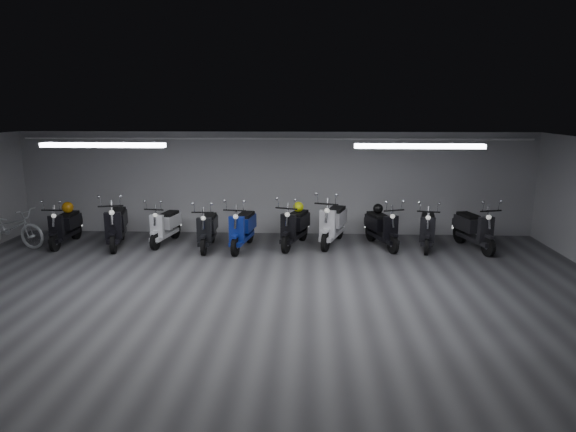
{
  "coord_description": "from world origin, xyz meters",
  "views": [
    {
      "loc": [
        0.97,
        -8.39,
        3.47
      ],
      "look_at": [
        0.48,
        2.5,
        1.05
      ],
      "focal_mm": 30.94,
      "sensor_mm": 36.0,
      "label": 1
    }
  ],
  "objects_px": {
    "scooter_2": "(165,220)",
    "scooter_3": "(207,223)",
    "scooter_1": "(116,218)",
    "scooter_9": "(475,223)",
    "bicycle": "(10,223)",
    "scooter_7": "(382,222)",
    "scooter_0": "(64,221)",
    "helmet_0": "(68,207)",
    "helmet_1": "(378,209)",
    "scooter_6": "(333,217)",
    "helmet_2": "(298,207)",
    "scooter_5": "(295,220)",
    "scooter_8": "(428,223)",
    "scooter_4": "(242,222)"
  },
  "relations": [
    {
      "from": "scooter_8",
      "to": "helmet_1",
      "type": "xyz_separation_m",
      "value": [
        -1.19,
        0.31,
        0.29
      ]
    },
    {
      "from": "scooter_1",
      "to": "scooter_8",
      "type": "bearing_deg",
      "value": -11.88
    },
    {
      "from": "scooter_5",
      "to": "scooter_8",
      "type": "xyz_separation_m",
      "value": [
        3.28,
        -0.03,
        -0.03
      ]
    },
    {
      "from": "scooter_1",
      "to": "helmet_1",
      "type": "bearing_deg",
      "value": -9.01
    },
    {
      "from": "scooter_6",
      "to": "helmet_2",
      "type": "relative_size",
      "value": 7.44
    },
    {
      "from": "bicycle",
      "to": "scooter_6",
      "type": "bearing_deg",
      "value": -75.11
    },
    {
      "from": "scooter_2",
      "to": "scooter_8",
      "type": "distance_m",
      "value": 6.61
    },
    {
      "from": "helmet_1",
      "to": "helmet_2",
      "type": "bearing_deg",
      "value": -178.82
    },
    {
      "from": "scooter_3",
      "to": "scooter_6",
      "type": "bearing_deg",
      "value": 7.14
    },
    {
      "from": "scooter_1",
      "to": "scooter_9",
      "type": "relative_size",
      "value": 1.06
    },
    {
      "from": "scooter_6",
      "to": "helmet_2",
      "type": "height_order",
      "value": "scooter_6"
    },
    {
      "from": "scooter_4",
      "to": "scooter_9",
      "type": "bearing_deg",
      "value": 11.13
    },
    {
      "from": "scooter_6",
      "to": "scooter_5",
      "type": "bearing_deg",
      "value": -149.71
    },
    {
      "from": "scooter_0",
      "to": "helmet_0",
      "type": "xyz_separation_m",
      "value": [
        -0.0,
        0.24,
        0.3
      ]
    },
    {
      "from": "helmet_0",
      "to": "helmet_1",
      "type": "relative_size",
      "value": 1.14
    },
    {
      "from": "scooter_3",
      "to": "scooter_8",
      "type": "height_order",
      "value": "scooter_8"
    },
    {
      "from": "scooter_3",
      "to": "scooter_7",
      "type": "distance_m",
      "value": 4.34
    },
    {
      "from": "scooter_2",
      "to": "scooter_7",
      "type": "relative_size",
      "value": 0.96
    },
    {
      "from": "scooter_4",
      "to": "helmet_0",
      "type": "xyz_separation_m",
      "value": [
        -4.55,
        0.39,
        0.25
      ]
    },
    {
      "from": "scooter_4",
      "to": "scooter_6",
      "type": "xyz_separation_m",
      "value": [
        2.24,
        0.49,
        0.05
      ]
    },
    {
      "from": "scooter_3",
      "to": "scooter_8",
      "type": "bearing_deg",
      "value": 1.0
    },
    {
      "from": "helmet_1",
      "to": "bicycle",
      "type": "bearing_deg",
      "value": -175.99
    },
    {
      "from": "helmet_0",
      "to": "bicycle",
      "type": "bearing_deg",
      "value": -159.7
    },
    {
      "from": "scooter_8",
      "to": "bicycle",
      "type": "bearing_deg",
      "value": -164.98
    },
    {
      "from": "scooter_9",
      "to": "bicycle",
      "type": "relative_size",
      "value": 0.97
    },
    {
      "from": "scooter_0",
      "to": "scooter_2",
      "type": "distance_m",
      "value": 2.51
    },
    {
      "from": "scooter_3",
      "to": "scooter_7",
      "type": "bearing_deg",
      "value": 2.64
    },
    {
      "from": "scooter_5",
      "to": "scooter_6",
      "type": "relative_size",
      "value": 0.93
    },
    {
      "from": "scooter_6",
      "to": "helmet_2",
      "type": "xyz_separation_m",
      "value": [
        -0.88,
        0.03,
        0.24
      ]
    },
    {
      "from": "scooter_2",
      "to": "bicycle",
      "type": "relative_size",
      "value": 0.89
    },
    {
      "from": "scooter_3",
      "to": "scooter_5",
      "type": "distance_m",
      "value": 2.17
    },
    {
      "from": "helmet_0",
      "to": "helmet_1",
      "type": "distance_m",
      "value": 7.93
    },
    {
      "from": "scooter_2",
      "to": "helmet_1",
      "type": "relative_size",
      "value": 6.65
    },
    {
      "from": "helmet_0",
      "to": "helmet_1",
      "type": "xyz_separation_m",
      "value": [
        7.92,
        0.17,
        0.01
      ]
    },
    {
      "from": "scooter_7",
      "to": "scooter_2",
      "type": "bearing_deg",
      "value": 160.12
    },
    {
      "from": "bicycle",
      "to": "scooter_3",
      "type": "bearing_deg",
      "value": -78.02
    },
    {
      "from": "helmet_1",
      "to": "scooter_2",
      "type": "bearing_deg",
      "value": -178.07
    },
    {
      "from": "scooter_3",
      "to": "scooter_6",
      "type": "height_order",
      "value": "scooter_6"
    },
    {
      "from": "scooter_1",
      "to": "scooter_7",
      "type": "relative_size",
      "value": 1.1
    },
    {
      "from": "scooter_0",
      "to": "scooter_1",
      "type": "distance_m",
      "value": 1.35
    },
    {
      "from": "scooter_9",
      "to": "scooter_5",
      "type": "bearing_deg",
      "value": 164.01
    },
    {
      "from": "scooter_8",
      "to": "scooter_9",
      "type": "height_order",
      "value": "scooter_9"
    },
    {
      "from": "scooter_1",
      "to": "scooter_9",
      "type": "height_order",
      "value": "scooter_1"
    },
    {
      "from": "scooter_7",
      "to": "scooter_8",
      "type": "xyz_separation_m",
      "value": [
        1.11,
        -0.08,
        -0.0
      ]
    },
    {
      "from": "bicycle",
      "to": "helmet_0",
      "type": "height_order",
      "value": "bicycle"
    },
    {
      "from": "scooter_3",
      "to": "scooter_8",
      "type": "xyz_separation_m",
      "value": [
        5.44,
        0.24,
        0.01
      ]
    },
    {
      "from": "scooter_2",
      "to": "scooter_7",
      "type": "xyz_separation_m",
      "value": [
        5.5,
        -0.05,
        0.03
      ]
    },
    {
      "from": "scooter_2",
      "to": "scooter_3",
      "type": "distance_m",
      "value": 1.23
    },
    {
      "from": "scooter_3",
      "to": "helmet_2",
      "type": "relative_size",
      "value": 6.55
    },
    {
      "from": "scooter_8",
      "to": "scooter_2",
      "type": "bearing_deg",
      "value": -167.93
    }
  ]
}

